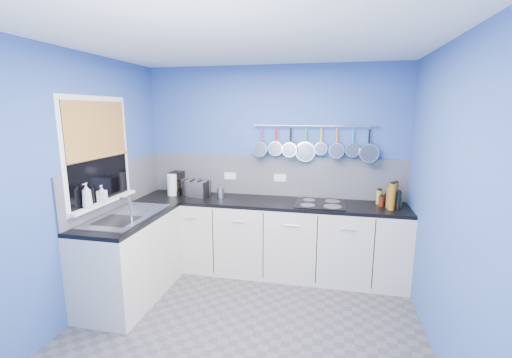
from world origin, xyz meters
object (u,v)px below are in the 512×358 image
at_px(toaster, 196,188).
at_px(hob, 320,204).
at_px(canister, 221,193).
at_px(soap_bottle_b, 102,194).
at_px(paper_towel, 172,185).
at_px(coffee_maker, 177,183).
at_px(soap_bottle_a, 87,195).

bearing_deg(toaster, hob, 8.90).
bearing_deg(canister, soap_bottle_b, -133.14).
bearing_deg(hob, paper_towel, 178.84).
bearing_deg(paper_towel, coffee_maker, 74.79).
height_order(soap_bottle_a, coffee_maker, soap_bottle_a).
xyz_separation_m(paper_towel, toaster, (0.31, 0.03, -0.04)).
height_order(soap_bottle_b, canister, soap_bottle_b).
relative_size(soap_bottle_b, toaster, 0.58).
bearing_deg(soap_bottle_a, canister, 52.48).
bearing_deg(hob, coffee_maker, 176.25).
relative_size(soap_bottle_a, coffee_maker, 0.83).
height_order(coffee_maker, canister, coffee_maker).
relative_size(soap_bottle_a, canister, 1.92).
distance_m(paper_towel, canister, 0.64).
relative_size(soap_bottle_a, paper_towel, 0.88).
bearing_deg(coffee_maker, paper_towel, -101.16).
relative_size(soap_bottle_b, paper_towel, 0.63).
bearing_deg(canister, toaster, 177.44).
xyz_separation_m(soap_bottle_b, toaster, (0.60, 1.01, -0.14)).
relative_size(soap_bottle_b, coffee_maker, 0.60).
distance_m(paper_towel, coffee_maker, 0.09).
height_order(paper_towel, toaster, paper_towel).
distance_m(soap_bottle_b, paper_towel, 1.02).
bearing_deg(soap_bottle_a, soap_bottle_b, 90.00).
bearing_deg(hob, soap_bottle_b, -156.42).
bearing_deg(soap_bottle_a, coffee_maker, 76.23).
xyz_separation_m(coffee_maker, toaster, (0.29, -0.05, -0.05)).
bearing_deg(paper_towel, toaster, 5.75).
bearing_deg(toaster, soap_bottle_a, -104.77).
relative_size(coffee_maker, toaster, 0.97).
bearing_deg(paper_towel, soap_bottle_b, -106.58).
xyz_separation_m(soap_bottle_b, coffee_maker, (0.31, 1.06, -0.09)).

